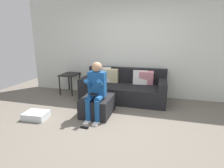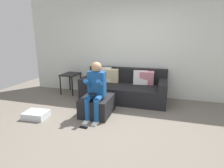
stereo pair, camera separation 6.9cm
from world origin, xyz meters
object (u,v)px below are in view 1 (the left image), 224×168
storage_bin (36,115)px  remote_near_ottoman (84,128)px  ottoman (98,105)px  person_seated (96,88)px  couch_sectional (124,88)px  side_table (70,77)px

storage_bin → remote_near_ottoman: bearing=-6.1°
storage_bin → remote_near_ottoman: storage_bin is taller
ottoman → storage_bin: bearing=-154.3°
person_seated → remote_near_ottoman: 0.81m
couch_sectional → remote_near_ottoman: couch_sectional is taller
person_seated → side_table: size_ratio=1.95×
ottoman → remote_near_ottoman: bearing=-92.2°
person_seated → storage_bin: 1.38m
remote_near_ottoman → side_table: bearing=127.4°
ottoman → person_seated: bearing=-79.4°
remote_near_ottoman → storage_bin: bearing=177.1°
ottoman → storage_bin: 1.29m
remote_near_ottoman → couch_sectional: bearing=81.1°
person_seated → remote_near_ottoman: size_ratio=7.42×
couch_sectional → person_seated: 1.36m
storage_bin → couch_sectional: bearing=47.5°
couch_sectional → side_table: 1.68m
storage_bin → person_seated: bearing=17.6°
person_seated → side_table: (-1.34, 1.39, -0.15)m
side_table → remote_near_ottoman: side_table is taller
ottoman → remote_near_ottoman: (-0.03, -0.68, -0.19)m
person_seated → storage_bin: bearing=-162.4°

